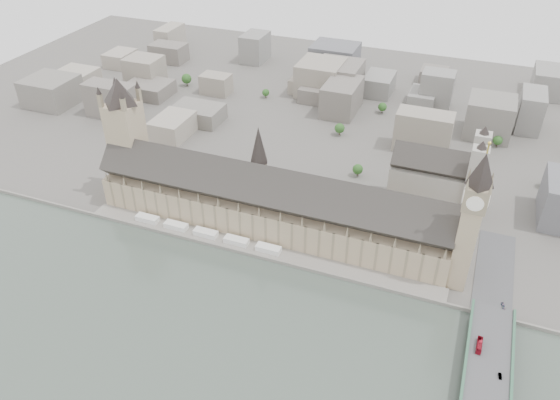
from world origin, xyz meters
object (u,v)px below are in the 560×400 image
(elizabeth_tower, at_px, (472,214))
(victoria_tower, at_px, (126,133))
(red_bus_north, at_px, (479,345))
(car_approach, at_px, (503,306))
(palace_of_westminster, at_px, (269,204))
(westminster_abbey, at_px, (438,179))
(car_silver, at_px, (500,376))

(elizabeth_tower, height_order, victoria_tower, elizabeth_tower)
(red_bus_north, distance_m, car_approach, 39.55)
(palace_of_westminster, height_order, victoria_tower, victoria_tower)
(palace_of_westminster, xyz_separation_m, westminster_abbey, (110.92, 75.30, 2.38))
(victoria_tower, relative_size, westminster_abbey, 1.47)
(elizabeth_tower, distance_m, car_approach, 59.48)
(westminster_abbey, distance_m, car_silver, 173.53)
(car_silver, relative_size, car_approach, 0.87)
(westminster_abbey, height_order, car_silver, westminster_abbey)
(palace_of_westminster, relative_size, red_bus_north, 21.83)
(car_silver, height_order, car_approach, car_approach)
(westminster_abbey, relative_size, car_silver, 16.26)
(red_bus_north, relative_size, car_silver, 2.90)
(elizabeth_tower, xyz_separation_m, car_silver, (30.02, -76.25, -47.15))
(palace_of_westminster, relative_size, elizabeth_tower, 2.47)
(palace_of_westminster, height_order, car_silver, palace_of_westminster)
(palace_of_westminster, height_order, red_bus_north, palace_of_westminster)
(elizabeth_tower, bearing_deg, victoria_tower, 176.04)
(westminster_abbey, xyz_separation_m, car_approach, (56.24, -108.57, -14.13))
(red_bus_north, bearing_deg, car_silver, -52.95)
(car_approach, bearing_deg, red_bus_north, -123.59)
(palace_of_westminster, distance_m, car_approach, 170.84)
(elizabeth_tower, height_order, car_approach, elizabeth_tower)
(car_silver, bearing_deg, car_approach, 82.35)
(palace_of_westminster, bearing_deg, red_bus_north, -24.54)
(elizabeth_tower, relative_size, car_silver, 25.70)
(elizabeth_tower, bearing_deg, car_silver, -68.51)
(victoria_tower, height_order, car_approach, victoria_tower)
(palace_of_westminster, height_order, elizabeth_tower, elizabeth_tower)
(victoria_tower, height_order, westminster_abbey, victoria_tower)
(car_approach, bearing_deg, westminster_abbey, 100.30)
(victoria_tower, distance_m, red_bus_north, 291.75)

